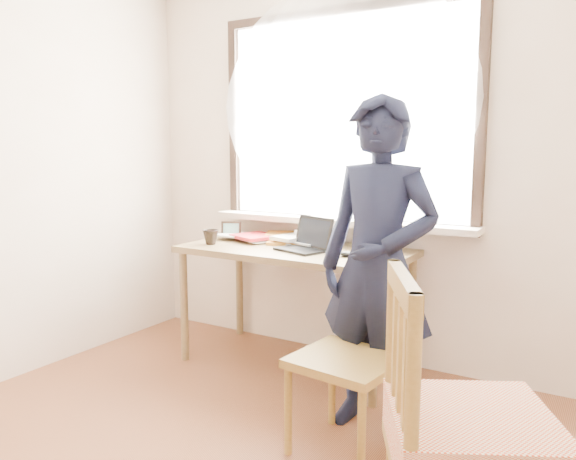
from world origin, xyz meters
The scene contains 13 objects.
room_shell centered at (-0.02, 0.20, 1.64)m, with size 3.52×4.02×2.61m.
desk centered at (-0.36, 1.63, 0.70)m, with size 1.45×0.73×0.78m.
laptop centered at (-0.26, 1.59, 0.83)m, with size 0.36×0.32×0.21m.
mug_white centered at (-0.43, 1.83, 0.82)m, with size 0.11×0.11×0.09m, color white.
mug_dark centered at (-0.91, 1.45, 0.83)m, with size 0.11×0.11×0.10m, color black.
mouse centered at (0.04, 1.53, 0.80)m, with size 0.09×0.06×0.03m, color black.
desk_clutter centered at (-0.53, 1.80, 0.80)m, with size 0.90×0.48×0.06m.
book_a centered at (-0.77, 1.84, 0.79)m, with size 0.20×0.27×0.03m, color white.
book_b centered at (0.05, 1.91, 0.79)m, with size 0.17×0.23×0.02m, color white.
picture_frame centered at (-0.95, 1.73, 0.83)m, with size 0.13×0.08×0.11m.
work_chair centered at (0.38, 0.83, 0.39)m, with size 0.50×0.48×0.46m.
side_chair centered at (1.07, 0.18, 0.55)m, with size 0.64×0.65×1.05m.
person centered at (0.41, 1.11, 0.83)m, with size 0.61×0.40×1.67m, color black.
Camera 1 is at (1.43, -1.42, 1.41)m, focal length 35.00 mm.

